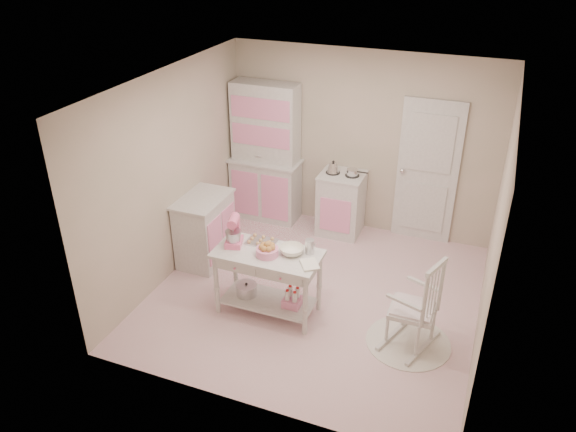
# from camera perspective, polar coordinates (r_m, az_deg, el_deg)

# --- Properties ---
(room_shell) EXTENTS (3.84, 3.84, 2.62)m
(room_shell) POSITION_cam_1_polar(r_m,az_deg,el_deg) (6.15, 3.15, 4.56)
(room_shell) COLOR #C87D8A
(room_shell) RESTS_ON ground
(door) EXTENTS (0.82, 0.05, 2.04)m
(door) POSITION_cam_1_polar(r_m,az_deg,el_deg) (7.90, 13.98, 4.33)
(door) COLOR silver
(door) RESTS_ON ground
(hutch) EXTENTS (1.06, 0.50, 2.08)m
(hutch) POSITION_cam_1_polar(r_m,az_deg,el_deg) (8.27, -2.35, 6.40)
(hutch) COLOR silver
(hutch) RESTS_ON ground
(stove) EXTENTS (0.62, 0.57, 0.92)m
(stove) POSITION_cam_1_polar(r_m,az_deg,el_deg) (8.10, 5.41, 1.29)
(stove) COLOR silver
(stove) RESTS_ON ground
(base_cabinet) EXTENTS (0.54, 0.84, 0.92)m
(base_cabinet) POSITION_cam_1_polar(r_m,az_deg,el_deg) (7.48, -8.45, -1.34)
(base_cabinet) COLOR silver
(base_cabinet) RESTS_ON ground
(lace_rug) EXTENTS (0.92, 0.92, 0.01)m
(lace_rug) POSITION_cam_1_polar(r_m,az_deg,el_deg) (6.40, 12.10, -12.42)
(lace_rug) COLOR white
(lace_rug) RESTS_ON ground
(rocking_chair) EXTENTS (0.69, 0.84, 1.10)m
(rocking_chair) POSITION_cam_1_polar(r_m,az_deg,el_deg) (6.07, 12.61, -8.51)
(rocking_chair) COLOR silver
(rocking_chair) RESTS_ON ground
(work_table) EXTENTS (1.20, 0.60, 0.80)m
(work_table) POSITION_cam_1_polar(r_m,az_deg,el_deg) (6.48, -2.04, -6.74)
(work_table) COLOR silver
(work_table) RESTS_ON ground
(stand_mixer) EXTENTS (0.27, 0.32, 0.34)m
(stand_mixer) POSITION_cam_1_polar(r_m,az_deg,el_deg) (6.34, -5.55, -1.60)
(stand_mixer) COLOR pink
(stand_mixer) RESTS_ON work_table
(cookie_tray) EXTENTS (0.34, 0.24, 0.02)m
(cookie_tray) POSITION_cam_1_polar(r_m,az_deg,el_deg) (6.45, -2.70, -2.63)
(cookie_tray) COLOR silver
(cookie_tray) RESTS_ON work_table
(bread_basket) EXTENTS (0.25, 0.25, 0.09)m
(bread_basket) POSITION_cam_1_polar(r_m,az_deg,el_deg) (6.19, -2.12, -3.65)
(bread_basket) COLOR pink
(bread_basket) RESTS_ON work_table
(mixing_bowl) EXTENTS (0.27, 0.27, 0.08)m
(mixing_bowl) POSITION_cam_1_polar(r_m,az_deg,el_deg) (6.22, 0.39, -3.51)
(mixing_bowl) COLOR white
(mixing_bowl) RESTS_ON work_table
(metal_pitcher) EXTENTS (0.10, 0.10, 0.17)m
(metal_pitcher) POSITION_cam_1_polar(r_m,az_deg,el_deg) (6.20, 2.21, -3.13)
(metal_pitcher) COLOR silver
(metal_pitcher) RESTS_ON work_table
(recipe_book) EXTENTS (0.28, 0.29, 0.02)m
(recipe_book) POSITION_cam_1_polar(r_m,az_deg,el_deg) (6.02, 1.40, -5.04)
(recipe_book) COLOR white
(recipe_book) RESTS_ON work_table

